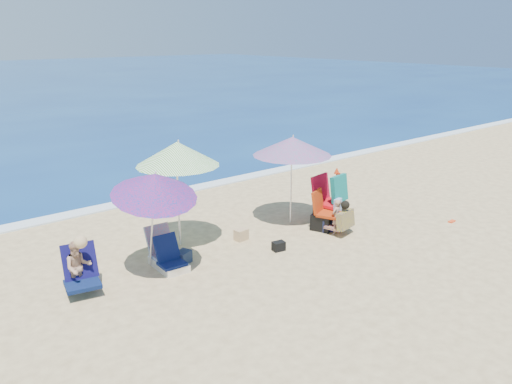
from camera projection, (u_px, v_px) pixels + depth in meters
ground at (299, 253)px, 10.30m from camera, size 120.00×120.00×0.00m
foam at (169, 194)px, 14.07m from camera, size 120.00×0.50×0.04m
umbrella_turquoise at (292, 146)px, 11.53m from camera, size 2.32×2.32×2.03m
umbrella_striped at (177, 154)px, 10.17m from camera, size 1.68×1.68×2.21m
umbrella_blue at (155, 185)px, 8.93m from camera, size 1.64×1.70×2.06m
furled_umbrella at (337, 192)px, 11.93m from camera, size 0.15×0.17×1.27m
chair_navy at (172, 262)px, 9.50m from camera, size 0.51×0.60×0.64m
chair_rainbow at (164, 254)px, 9.81m from camera, size 0.54×0.65×0.70m
camp_chair_left at (323, 218)px, 11.52m from camera, size 0.68×0.75×0.88m
camp_chair_right at (330, 204)px, 11.96m from camera, size 0.76×0.84×1.13m
person_center at (340, 218)px, 11.17m from camera, size 0.58×0.58×0.78m
person_left at (79, 267)px, 8.63m from camera, size 0.71×0.78×1.03m
bag_navy_a at (183, 257)px, 9.83m from camera, size 0.37×0.32×0.24m
bag_black_a at (163, 243)px, 10.56m from camera, size 0.35×0.33×0.21m
bag_tan at (241, 235)px, 10.94m from camera, size 0.29×0.22×0.23m
bag_navy_b at (327, 224)px, 11.49m from camera, size 0.42×0.35×0.27m
bag_black_b at (279, 246)px, 10.41m from camera, size 0.27×0.21×0.19m
orange_item at (452, 221)px, 12.01m from camera, size 0.21×0.11×0.03m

